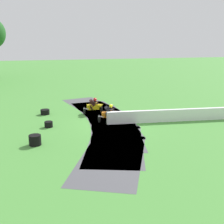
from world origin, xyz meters
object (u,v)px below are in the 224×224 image
Objects in this scene: tire_stack_near at (35,140)px; tire_stack_mid_a at (49,124)px; motorcycle_lead_orange at (110,114)px; tire_stack_mid_b at (45,112)px; motorcycle_chase_yellow at (94,106)px.

tire_stack_near reaches higher than tire_stack_mid_a.
motorcycle_lead_orange is 5.71m from tire_stack_mid_b.
motorcycle_lead_orange is 1.00× the size of motorcycle_chase_yellow.
tire_stack_near is 7.00m from tire_stack_mid_b.
motorcycle_chase_yellow is (-0.72, 2.62, -0.01)m from motorcycle_lead_orange.
tire_stack_near is (-5.22, -3.62, -0.36)m from motorcycle_lead_orange.
tire_stack_mid_a is 0.79× the size of tire_stack_mid_b.
tire_stack_near is at bearing -103.84° from tire_stack_mid_a.
motorcycle_lead_orange reaches higher than tire_stack_near.
motorcycle_lead_orange reaches higher than tire_stack_mid_a.
tire_stack_near is at bearing -125.80° from motorcycle_chase_yellow.
motorcycle_lead_orange reaches higher than tire_stack_mid_b.
tire_stack_mid_a is 3.60m from tire_stack_mid_b.
motorcycle_chase_yellow is at bearing 105.30° from motorcycle_lead_orange.
motorcycle_chase_yellow is 3.97m from tire_stack_mid_b.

